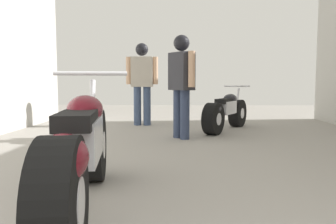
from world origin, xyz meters
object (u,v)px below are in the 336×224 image
Objects in this scene: motorcycle_maroon_cruiser at (80,153)px; mechanic_in_blue at (142,76)px; mechanic_with_helmet at (181,77)px; motorcycle_black_naked at (226,112)px.

mechanic_in_blue reaches higher than motorcycle_maroon_cruiser.
mechanic_in_blue is 1.90m from mechanic_with_helmet.
motorcycle_black_naked is 0.98× the size of mechanic_in_blue.
motorcycle_black_naked is at bearing -23.74° from mechanic_in_blue.
mechanic_with_helmet is at bearing -63.62° from mechanic_in_blue.
mechanic_with_helmet is at bearing 77.21° from motorcycle_maroon_cruiser.
mechanic_in_blue is (-0.11, 4.93, 0.62)m from motorcycle_maroon_cruiser.
mechanic_with_helmet is (-0.87, -0.95, 0.67)m from motorcycle_black_naked.
motorcycle_black_naked is 1.02× the size of mechanic_with_helmet.
mechanic_in_blue reaches higher than motorcycle_black_naked.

